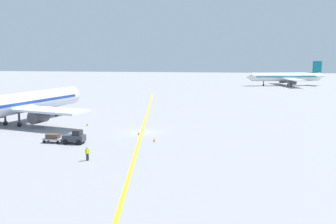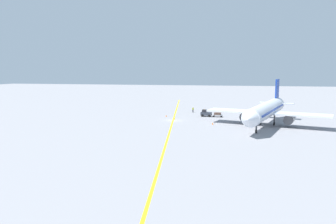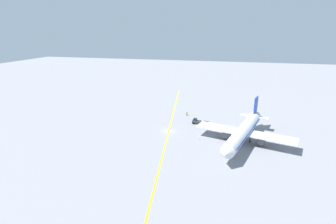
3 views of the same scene
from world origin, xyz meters
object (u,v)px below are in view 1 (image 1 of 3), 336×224
(traffic_cone_near_nose, at_px, (139,133))
(traffic_cone_mid_apron, at_px, (154,140))
(airplane_distant_taxiing, at_px, (286,77))
(ground_crew_worker, at_px, (87,153))
(airplane_at_gate, at_px, (18,104))
(baggage_cart_trailing, at_px, (53,137))
(baggage_tug_dark, at_px, (75,137))
(traffic_cone_by_wingtip, at_px, (87,124))

(traffic_cone_near_nose, height_order, traffic_cone_mid_apron, same)
(airplane_distant_taxiing, xyz_separation_m, ground_crew_worker, (-39.93, -115.06, -2.43))
(airplane_at_gate, xyz_separation_m, baggage_cart_trailing, (12.01, -12.57, -2.95))
(baggage_tug_dark, distance_m, traffic_cone_near_nose, 10.52)
(airplane_at_gate, relative_size, traffic_cone_by_wingtip, 63.58)
(airplane_distant_taxiing, distance_m, traffic_cone_by_wingtip, 104.96)
(baggage_cart_trailing, distance_m, traffic_cone_by_wingtip, 13.21)
(airplane_distant_taxiing, relative_size, traffic_cone_near_nose, 57.67)
(traffic_cone_by_wingtip, bearing_deg, ground_crew_worker, -70.34)
(traffic_cone_near_nose, distance_m, traffic_cone_mid_apron, 5.57)
(airplane_at_gate, distance_m, traffic_cone_near_nose, 23.77)
(airplane_distant_taxiing, relative_size, baggage_tug_dark, 10.30)
(baggage_tug_dark, bearing_deg, ground_crew_worker, -59.89)
(ground_crew_worker, xyz_separation_m, traffic_cone_near_nose, (2.80, 15.49, -0.63))
(baggage_cart_trailing, bearing_deg, traffic_cone_by_wingtip, 88.52)
(baggage_tug_dark, xyz_separation_m, traffic_cone_by_wingtip, (-2.95, 13.38, -0.63))
(traffic_cone_mid_apron, distance_m, traffic_cone_by_wingtip, 17.39)
(traffic_cone_mid_apron, bearing_deg, ground_crew_worker, -118.92)
(traffic_cone_by_wingtip, bearing_deg, airplane_at_gate, -177.13)
(baggage_cart_trailing, bearing_deg, airplane_distant_taxiing, 65.78)
(baggage_tug_dark, bearing_deg, traffic_cone_by_wingtip, 102.44)
(ground_crew_worker, height_order, traffic_cone_mid_apron, ground_crew_worker)
(airplane_distant_taxiing, xyz_separation_m, baggage_tug_dark, (-44.70, -106.85, -2.44))
(airplane_at_gate, relative_size, ground_crew_worker, 20.81)
(baggage_cart_trailing, height_order, traffic_cone_near_nose, baggage_cart_trailing)
(airplane_distant_taxiing, bearing_deg, traffic_cone_mid_apron, -108.03)
(baggage_tug_dark, relative_size, traffic_cone_mid_apron, 5.60)
(baggage_cart_trailing, bearing_deg, airplane_at_gate, 133.70)
(airplane_distant_taxiing, bearing_deg, baggage_cart_trailing, -114.22)
(airplane_distant_taxiing, height_order, baggage_tug_dark, airplane_distant_taxiing)
(baggage_cart_trailing, xyz_separation_m, traffic_cone_near_nose, (10.86, 7.09, -0.49))
(ground_crew_worker, relative_size, traffic_cone_by_wingtip, 3.05)
(airplane_at_gate, distance_m, traffic_cone_by_wingtip, 12.84)
(baggage_tug_dark, xyz_separation_m, baggage_cart_trailing, (-3.29, 0.19, -0.14))
(traffic_cone_near_nose, bearing_deg, baggage_tug_dark, -136.12)
(airplane_at_gate, xyz_separation_m, airplane_distant_taxiing, (60.00, 94.09, -0.37))
(traffic_cone_mid_apron, bearing_deg, airplane_at_gate, 159.04)
(traffic_cone_near_nose, height_order, traffic_cone_by_wingtip, same)
(airplane_distant_taxiing, bearing_deg, airplane_at_gate, -122.53)
(baggage_tug_dark, relative_size, traffic_cone_near_nose, 5.60)
(airplane_distant_taxiing, xyz_separation_m, traffic_cone_by_wingtip, (-47.65, -93.47, -3.06))
(airplane_at_gate, relative_size, baggage_cart_trailing, 13.07)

